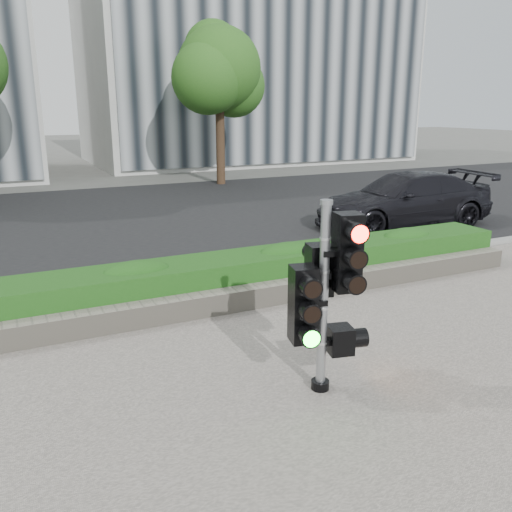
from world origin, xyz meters
The scene contains 10 objects.
ground centered at (0.00, 0.00, 0.00)m, with size 120.00×120.00×0.00m, color #51514C.
sidewalk centered at (0.00, -2.50, 0.01)m, with size 16.00×11.00×0.03m, color #9E9389.
road centered at (0.00, 10.00, 0.01)m, with size 60.00×13.00×0.02m, color black.
curb centered at (0.00, 3.15, 0.06)m, with size 60.00×0.25×0.12m, color gray.
stone_wall centered at (0.00, 1.90, 0.20)m, with size 12.00×0.32×0.34m, color gray.
hedge centered at (0.00, 2.55, 0.37)m, with size 12.00×1.00×0.68m, color #357A25.
building_right centered at (11.00, 25.00, 6.00)m, with size 18.00×10.00×12.00m, color #B7B7B2.
tree_right centered at (5.48, 15.55, 4.48)m, with size 4.10×3.58×6.53m.
traffic_signal centered at (0.10, -0.82, 1.25)m, with size 0.80×0.64×2.20m.
car_dark centered at (6.83, 5.70, 0.74)m, with size 2.01×4.95×1.44m, color black.
Camera 1 is at (-3.04, -5.58, 3.18)m, focal length 38.00 mm.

